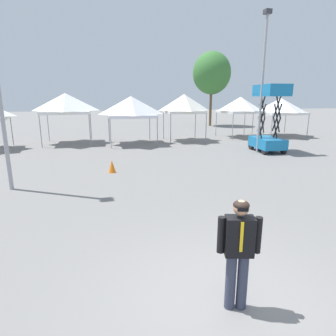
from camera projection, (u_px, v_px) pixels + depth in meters
name	position (u px, v px, depth m)	size (l,w,h in m)	color
ground_plane	(223.00, 299.00, 4.67)	(140.00, 140.00, 0.00)	slate
canopy_tent_far_left	(66.00, 103.00, 19.96)	(3.30, 3.30, 3.49)	#9E9EA3
canopy_tent_behind_right	(131.00, 107.00, 19.73)	(3.29, 3.29, 3.28)	#9E9EA3
canopy_tent_center	(184.00, 104.00, 21.18)	(2.86, 2.86, 3.43)	#9E9EA3
canopy_tent_far_right	(240.00, 105.00, 23.24)	(3.06, 3.06, 3.25)	#9E9EA3
canopy_tent_behind_center	(281.00, 106.00, 23.81)	(3.55, 3.55, 3.15)	#9E9EA3
scissor_lift	(268.00, 132.00, 17.17)	(1.60, 2.42, 3.93)	black
person_foreground	(239.00, 248.00, 4.26)	(0.63, 0.34, 1.78)	#33384C
light_pole_near_lift	(263.00, 74.00, 16.20)	(0.36, 0.36, 7.81)	#9E9EA3
tree_behind_tents_center	(212.00, 73.00, 32.01)	(4.23, 4.23, 8.18)	brown
traffic_cone_lot_center	(112.00, 166.00, 12.52)	(0.32, 0.32, 0.55)	orange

